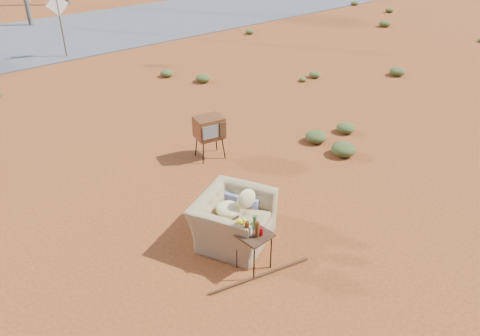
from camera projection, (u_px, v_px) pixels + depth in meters
ground at (250, 244)px, 7.73m from camera, size 140.00×140.00×0.00m
armchair at (235, 211)px, 7.67m from camera, size 1.63×1.49×1.09m
tv_unit at (209, 128)px, 9.95m from camera, size 0.67×0.58×0.95m
side_table at (252, 233)px, 6.91m from camera, size 0.50×0.50×0.93m
rusty_bar at (260, 275)px, 7.07m from camera, size 1.66×0.40×0.05m
road_sign at (59, 14)px, 15.87m from camera, size 0.78×0.06×2.19m
scrub_patch at (92, 153)px, 10.19m from camera, size 17.49×8.07×0.33m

